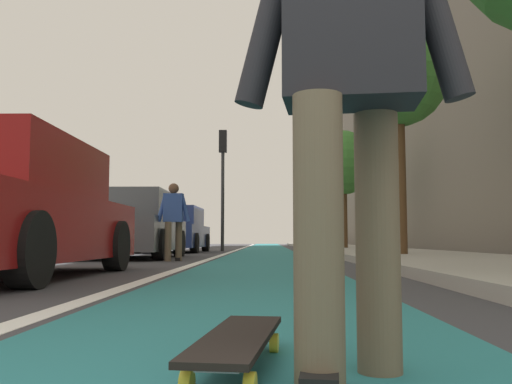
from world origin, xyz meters
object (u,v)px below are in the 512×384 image
object	(u,v)px
parked_car_far	(174,231)
traffic_light	(223,168)
street_tree_far	(343,163)
parked_car_near	(4,211)
parked_car_mid	(132,226)
skater_person	(350,67)
pedestrian_distant	(174,216)
street_tree_mid	(397,79)
skateboard	(238,341)

from	to	relation	value
parked_car_far	traffic_light	world-z (taller)	traffic_light
street_tree_far	parked_car_far	bearing A→B (deg)	107.67
parked_car_near	parked_car_mid	bearing A→B (deg)	1.71
skater_person	parked_car_far	xyz separation A→B (m)	(16.45, 3.35, -0.24)
pedestrian_distant	traffic_light	bearing A→B (deg)	-1.23
skater_person	parked_car_near	bearing A→B (deg)	36.05
street_tree_far	parked_car_near	bearing A→B (deg)	158.39
pedestrian_distant	street_tree_mid	bearing A→B (deg)	-81.65
parked_car_near	street_tree_far	world-z (taller)	street_tree_far
skateboard	pedestrian_distant	distance (m)	9.10
parked_car_far	parked_car_mid	bearing A→B (deg)	-179.42
parked_car_near	pedestrian_distant	distance (m)	4.89
traffic_light	street_tree_mid	xyz separation A→B (m)	(-8.47, -4.34, 0.75)
parked_car_mid	street_tree_mid	distance (m)	6.57
traffic_light	street_tree_far	xyz separation A→B (m)	(0.12, -4.34, 0.15)
pedestrian_distant	skater_person	bearing A→B (deg)	-167.00
skater_person	parked_car_near	world-z (taller)	skater_person
parked_car_mid	pedestrian_distant	world-z (taller)	pedestrian_distant
parked_car_mid	pedestrian_distant	xyz separation A→B (m)	(-1.56, -1.21, 0.15)
parked_car_mid	street_tree_far	xyz separation A→B (m)	(7.69, -5.75, 2.46)
skateboard	street_tree_mid	world-z (taller)	street_tree_mid
skateboard	skater_person	bearing A→B (deg)	-113.26
traffic_light	pedestrian_distant	bearing A→B (deg)	178.77
skateboard	traffic_light	size ratio (longest dim) A/B	0.20
skater_person	street_tree_mid	distance (m)	10.41
parked_car_mid	skater_person	bearing A→B (deg)	-162.75
traffic_light	parked_car_far	bearing A→B (deg)	139.80
skateboard	pedestrian_distant	xyz separation A→B (m)	(8.90, 1.74, 0.77)
street_tree_far	skateboard	bearing A→B (deg)	171.24
skater_person	street_tree_far	size ratio (longest dim) A/B	0.38
traffic_light	street_tree_far	distance (m)	4.35
parked_car_far	street_tree_far	world-z (taller)	street_tree_far
parked_car_near	traffic_light	distance (m)	14.15
skater_person	pedestrian_distant	world-z (taller)	skater_person
skater_person	street_tree_far	bearing A→B (deg)	-7.63
parked_car_mid	street_tree_far	size ratio (longest dim) A/B	0.95
skateboard	parked_car_far	size ratio (longest dim) A/B	0.20
skateboard	street_tree_mid	xyz separation A→B (m)	(9.56, -2.80, 3.67)
skater_person	pedestrian_distant	distance (m)	9.28
parked_car_mid	traffic_light	world-z (taller)	traffic_light
street_tree_far	pedestrian_distant	world-z (taller)	street_tree_far
traffic_light	parked_car_near	bearing A→B (deg)	175.01
parked_car_mid	street_tree_mid	bearing A→B (deg)	-98.88
parked_car_far	street_tree_mid	size ratio (longest dim) A/B	0.90
parked_car_near	parked_car_mid	xyz separation A→B (m)	(6.34, 0.19, -0.01)
parked_car_far	parked_car_near	bearing A→B (deg)	-178.83
traffic_light	street_tree_far	size ratio (longest dim) A/B	1.00
street_tree_mid	street_tree_far	size ratio (longest dim) A/B	1.12
skater_person	parked_car_far	bearing A→B (deg)	11.53
parked_car_far	pedestrian_distant	world-z (taller)	pedestrian_distant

